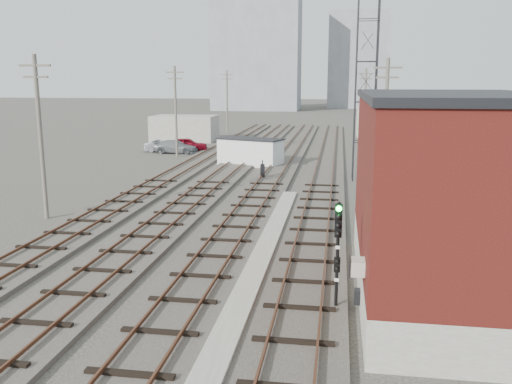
% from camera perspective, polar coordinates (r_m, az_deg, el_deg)
% --- Properties ---
extents(ground, '(320.00, 320.00, 0.00)m').
position_cam_1_polar(ground, '(67.94, 5.65, 5.18)').
color(ground, '#282621').
rests_on(ground, ground).
extents(track_right, '(3.20, 90.00, 0.39)m').
position_cam_1_polar(track_right, '(47.03, 7.26, 2.39)').
color(track_right, '#332D28').
rests_on(track_right, ground).
extents(track_mid_right, '(3.20, 90.00, 0.39)m').
position_cam_1_polar(track_mid_right, '(47.30, 2.40, 2.52)').
color(track_mid_right, '#332D28').
rests_on(track_mid_right, ground).
extents(track_mid_left, '(3.20, 90.00, 0.39)m').
position_cam_1_polar(track_mid_left, '(47.90, -2.36, 2.64)').
color(track_mid_left, '#332D28').
rests_on(track_mid_left, ground).
extents(track_left, '(3.20, 90.00, 0.39)m').
position_cam_1_polar(track_left, '(48.82, -6.98, 2.73)').
color(track_left, '#332D28').
rests_on(track_left, ground).
extents(platform_curb, '(0.90, 28.00, 0.26)m').
position_cam_1_polar(platform_curb, '(22.90, 0.39, -7.43)').
color(platform_curb, gray).
rests_on(platform_curb, ground).
extents(brick_building, '(6.54, 12.20, 7.22)m').
position_cam_1_polar(brick_building, '(20.19, 19.59, -0.42)').
color(brick_building, gray).
rests_on(brick_building, ground).
extents(lattice_tower, '(1.60, 1.60, 15.00)m').
position_cam_1_polar(lattice_tower, '(42.45, 11.49, 11.28)').
color(lattice_tower, black).
rests_on(lattice_tower, ground).
extents(utility_pole_left_a, '(1.80, 0.24, 9.00)m').
position_cam_1_polar(utility_pole_left_a, '(31.94, -21.76, 5.77)').
color(utility_pole_left_a, '#595147').
rests_on(utility_pole_left_a, ground).
extents(utility_pole_left_b, '(1.80, 0.24, 9.00)m').
position_cam_1_polar(utility_pole_left_b, '(54.91, -8.45, 8.60)').
color(utility_pole_left_b, '#595147').
rests_on(utility_pole_left_b, ground).
extents(utility_pole_left_c, '(1.80, 0.24, 9.00)m').
position_cam_1_polar(utility_pole_left_c, '(79.13, -3.07, 9.62)').
color(utility_pole_left_c, '#595147').
rests_on(utility_pole_left_c, ground).
extents(utility_pole_right_a, '(1.80, 0.24, 9.00)m').
position_cam_1_polar(utility_pole_right_a, '(35.64, 13.42, 6.81)').
color(utility_pole_right_a, '#595147').
rests_on(utility_pole_right_a, ground).
extents(utility_pole_right_b, '(1.80, 0.24, 9.00)m').
position_cam_1_polar(utility_pole_right_b, '(65.54, 11.39, 8.98)').
color(utility_pole_right_b, '#595147').
rests_on(utility_pole_right_b, ground).
extents(apartment_left, '(22.00, 14.00, 30.00)m').
position_cam_1_polar(apartment_left, '(144.24, 0.11, 14.61)').
color(apartment_left, gray).
rests_on(apartment_left, ground).
extents(apartment_right, '(16.00, 12.00, 26.00)m').
position_cam_1_polar(apartment_right, '(157.57, 10.63, 13.44)').
color(apartment_right, gray).
rests_on(apartment_right, ground).
extents(shed_left, '(8.00, 5.00, 3.20)m').
position_cam_1_polar(shed_left, '(70.47, -7.51, 6.68)').
color(shed_left, gray).
rests_on(shed_left, ground).
extents(shed_right, '(6.00, 6.00, 4.00)m').
position_cam_1_polar(shed_right, '(77.80, 12.78, 7.25)').
color(shed_right, gray).
rests_on(shed_right, ground).
extents(signal_mast, '(0.40, 0.40, 3.76)m').
position_cam_1_polar(signal_mast, '(18.10, 8.58, -6.01)').
color(signal_mast, gray).
rests_on(signal_mast, ground).
extents(switch_stand, '(0.39, 0.39, 1.44)m').
position_cam_1_polar(switch_stand, '(42.30, 0.68, 2.23)').
color(switch_stand, black).
rests_on(switch_stand, ground).
extents(site_trailer, '(6.40, 4.33, 2.48)m').
position_cam_1_polar(site_trailer, '(49.50, -0.60, 4.28)').
color(site_trailer, silver).
rests_on(site_trailer, ground).
extents(car_red, '(4.71, 2.96, 1.49)m').
position_cam_1_polar(car_red, '(59.92, -7.25, 4.99)').
color(car_red, maroon).
rests_on(car_red, ground).
extents(car_silver, '(3.92, 2.47, 1.22)m').
position_cam_1_polar(car_silver, '(59.95, -9.94, 4.79)').
color(car_silver, '#95979C').
rests_on(car_silver, ground).
extents(car_grey, '(4.83, 2.17, 1.37)m').
position_cam_1_polar(car_grey, '(58.45, -8.46, 4.74)').
color(car_grey, slate).
rests_on(car_grey, ground).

